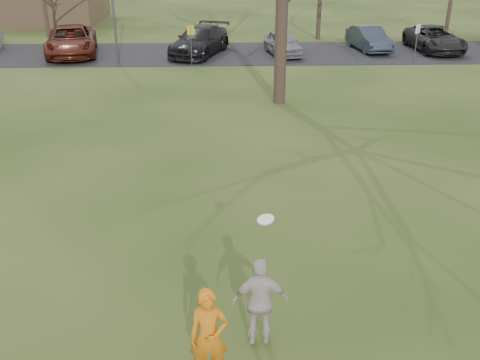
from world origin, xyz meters
name	(u,v)px	position (x,y,z in m)	size (l,w,h in m)	color
ground	(248,360)	(0.00, 0.00, 0.00)	(120.00, 120.00, 0.00)	#1E380F
parking_strip	(228,53)	(0.00, 25.00, 0.02)	(62.00, 6.50, 0.04)	black
player_defender	(209,336)	(-0.63, -0.36, 0.84)	(0.61, 0.40, 1.67)	orange
car_2	(71,41)	(-8.98, 24.74, 0.85)	(2.67, 5.80, 1.61)	#521E13
car_3	(200,41)	(-1.64, 24.60, 0.82)	(2.20, 5.41, 1.57)	black
car_4	(283,43)	(3.11, 24.43, 0.70)	(1.57, 3.89, 1.33)	gray
car_5	(369,39)	(8.38, 25.53, 0.73)	(1.46, 4.18, 1.38)	#29323E
car_6	(435,39)	(12.24, 25.27, 0.75)	(2.37, 5.13, 1.43)	black
catching_play	(260,301)	(0.23, 0.37, 0.92)	(0.97, 0.41, 2.45)	beige
sign_yellow	(191,38)	(-2.00, 22.00, 1.45)	(0.35, 0.35, 2.08)	#47474C
sign_white	(417,37)	(10.00, 22.00, 1.45)	(0.35, 0.35, 2.08)	#47474C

